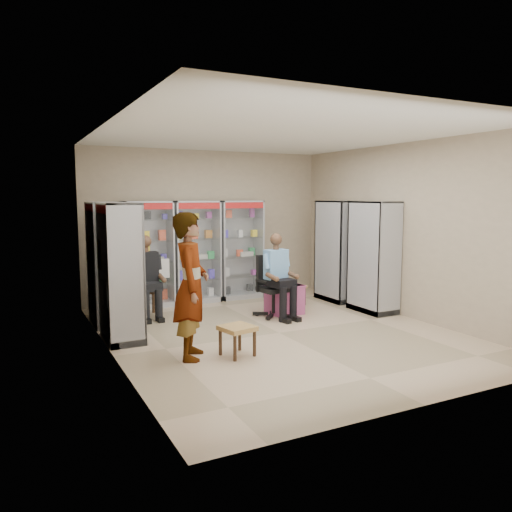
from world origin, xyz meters
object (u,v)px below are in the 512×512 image
wooden_chair (146,290)px  woven_stool_a (293,295)px  cabinet_left_near (121,272)px  cabinet_right_near (373,257)px  office_chair (274,286)px  cabinet_back_left (148,254)px  standing_man (191,286)px  cabinet_left_far (107,263)px  woven_stool_b (237,341)px  seated_shopkeeper (275,278)px  pink_trunk (284,299)px  cabinet_right_far (337,251)px  cabinet_back_right (240,250)px  cabinet_back_mid (196,252)px

wooden_chair → woven_stool_a: (2.79, -0.37, -0.28)m
cabinet_left_near → woven_stool_a: size_ratio=5.19×
cabinet_right_near → office_chair: (-1.78, 0.49, -0.46)m
woven_stool_a → cabinet_right_near: bearing=-48.7°
cabinet_back_left → woven_stool_a: (2.54, -1.10, -0.81)m
wooden_chair → standing_man: standing_man is taller
standing_man → cabinet_left_far: bearing=40.2°
woven_stool_b → seated_shopkeeper: bearing=48.1°
cabinet_right_near → seated_shopkeeper: bearing=76.3°
pink_trunk → wooden_chair: bearing=158.1°
cabinet_right_near → cabinet_back_left: bearing=57.7°
pink_trunk → woven_stool_a: size_ratio=1.41×
wooden_chair → seated_shopkeeper: (2.00, -1.06, 0.21)m
seated_shopkeeper → cabinet_back_left: bearing=126.9°
cabinet_right_far → cabinet_left_far: same height
cabinet_back_right → seated_shopkeeper: cabinet_back_right is taller
office_chair → cabinet_right_far: bearing=11.6°
seated_shopkeeper → cabinet_right_near: bearing=-21.1°
cabinet_back_mid → pink_trunk: cabinet_back_mid is taller
cabinet_right_far → woven_stool_a: (-0.99, 0.03, -0.81)m
wooden_chair → seated_shopkeeper: 2.27m
seated_shopkeeper → woven_stool_a: seated_shopkeeper is taller
pink_trunk → woven_stool_a: pink_trunk is taller
cabinet_back_left → cabinet_back_mid: 0.95m
woven_stool_a → woven_stool_b: woven_stool_b is taller
cabinet_back_mid → woven_stool_b: cabinet_back_mid is taller
cabinet_left_near → pink_trunk: size_ratio=3.67×
seated_shopkeeper → standing_man: bearing=-152.0°
office_chair → pink_trunk: (0.27, 0.10, -0.27)m
office_chair → woven_stool_a: size_ratio=2.78×
cabinet_back_right → cabinet_right_near: size_ratio=1.00×
pink_trunk → cabinet_right_near: bearing=-21.2°
cabinet_back_right → pink_trunk: bearing=-85.9°
cabinet_left_far → cabinet_back_left: bearing=135.0°
standing_man → cabinet_back_right: bearing=-9.4°
seated_shopkeeper → woven_stool_a: 1.16m
cabinet_back_left → standing_man: size_ratio=1.06×
cabinet_right_near → wooden_chair: size_ratio=2.13×
woven_stool_b → standing_man: standing_man is taller
office_chair → seated_shopkeeper: (0.00, -0.05, 0.15)m
office_chair → woven_stool_b: size_ratio=2.67×
wooden_chair → pink_trunk: size_ratio=1.73×
standing_man → woven_stool_a: bearing=-28.2°
office_chair → standing_man: bearing=-151.0°
cabinet_back_left → pink_trunk: (2.02, -1.64, -0.74)m
cabinet_left_near → office_chair: size_ratio=1.86×
cabinet_back_right → standing_man: cabinet_back_right is taller
woven_stool_b → standing_man: size_ratio=0.21×
cabinet_left_far → woven_stool_a: size_ratio=5.19×
cabinet_back_right → cabinet_left_near: bearing=-144.3°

